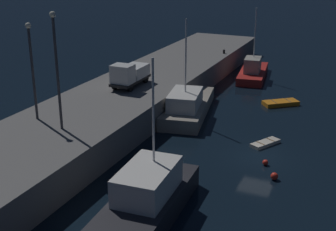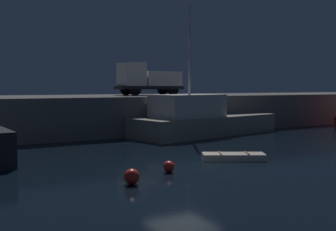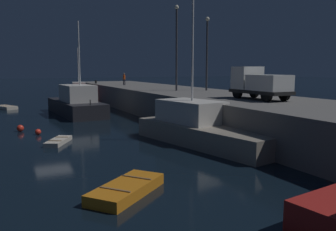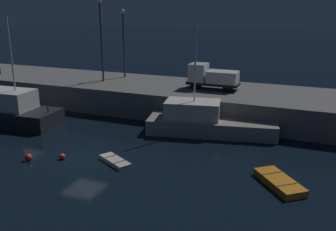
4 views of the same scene
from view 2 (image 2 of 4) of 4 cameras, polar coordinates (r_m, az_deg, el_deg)
ground_plane at (r=16.74m, az=1.91°, el=-6.98°), size 320.00×320.00×0.00m
pier_quay at (r=29.38m, az=-12.36°, el=0.18°), size 71.77×9.24×2.55m
fishing_trawler_red at (r=27.24m, az=4.58°, el=-0.62°), size 11.13×5.62×9.33m
rowboat_white_mid at (r=18.24m, az=9.08°, el=-5.66°), size 2.82×2.12×0.32m
mooring_buoy_near at (r=13.60m, az=-5.07°, el=-8.45°), size 0.52×0.52×0.52m
mooring_buoy_mid at (r=15.45m, az=0.11°, el=-7.10°), size 0.43×0.43×0.43m
utility_truck at (r=31.31m, az=-2.85°, el=5.04°), size 5.03×1.99×2.41m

